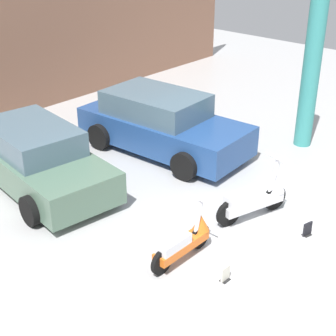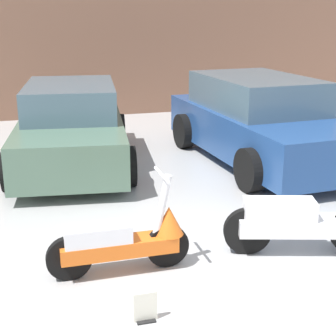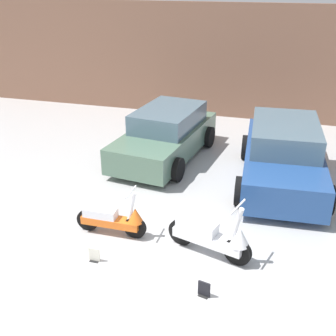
% 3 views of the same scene
% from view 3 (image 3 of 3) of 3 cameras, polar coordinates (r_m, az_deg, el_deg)
% --- Properties ---
extents(ground_plane, '(28.00, 28.00, 0.00)m').
position_cam_3_polar(ground_plane, '(7.14, -1.59, -14.87)').
color(ground_plane, '#B2B2B2').
extents(wall_back, '(19.60, 0.12, 3.74)m').
position_cam_3_polar(wall_back, '(14.51, 9.24, 13.91)').
color(wall_back, '#845B47').
rests_on(wall_back, ground_plane).
extents(scooter_front_left, '(1.41, 0.51, 0.98)m').
position_cam_3_polar(scooter_front_left, '(8.08, -7.36, -6.78)').
color(scooter_front_left, black).
rests_on(scooter_front_left, ground_plane).
extents(scooter_front_right, '(1.58, 0.76, 1.13)m').
position_cam_3_polar(scooter_front_right, '(7.48, 6.03, -9.10)').
color(scooter_front_right, black).
rests_on(scooter_front_right, ground_plane).
extents(car_rear_left, '(2.25, 4.05, 1.32)m').
position_cam_3_polar(car_rear_left, '(11.31, -0.28, 4.54)').
color(car_rear_left, '#51705B').
rests_on(car_rear_left, ground_plane).
extents(car_rear_center, '(2.21, 4.25, 1.41)m').
position_cam_3_polar(car_rear_center, '(10.27, 15.33, 1.71)').
color(car_rear_center, navy).
rests_on(car_rear_center, ground_plane).
extents(placard_near_left_scooter, '(0.20, 0.12, 0.26)m').
position_cam_3_polar(placard_near_left_scooter, '(7.57, -9.95, -11.56)').
color(placard_near_left_scooter, black).
rests_on(placard_near_left_scooter, ground_plane).
extents(placard_near_right_scooter, '(0.20, 0.15, 0.26)m').
position_cam_3_polar(placard_near_right_scooter, '(6.80, 4.90, -16.11)').
color(placard_near_right_scooter, black).
rests_on(placard_near_right_scooter, ground_plane).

